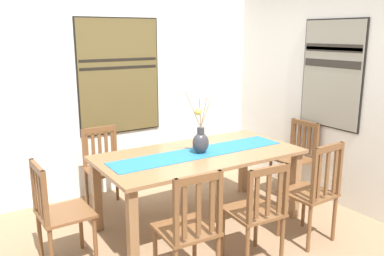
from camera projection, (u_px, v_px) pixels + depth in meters
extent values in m
cube|color=#8E7051|center=(210.00, 249.00, 3.72)|extent=(6.40, 6.40, 0.03)
cube|color=silver|center=(125.00, 81.00, 4.93)|extent=(6.40, 0.12, 2.70)
cube|color=silver|center=(352.00, 88.00, 4.37)|extent=(0.12, 6.40, 2.70)
cube|color=#8E6642|center=(199.00, 154.00, 4.02)|extent=(2.02, 1.02, 0.03)
cube|color=#8E6642|center=(133.00, 230.00, 3.27)|extent=(0.08, 0.08, 0.73)
cube|color=#8E6642|center=(295.00, 185.00, 4.24)|extent=(0.08, 0.08, 0.73)
cube|color=#8E6642|center=(97.00, 195.00, 3.98)|extent=(0.08, 0.08, 0.73)
cube|color=#8E6642|center=(243.00, 163.00, 4.95)|extent=(0.08, 0.08, 0.73)
cube|color=#236B93|center=(199.00, 152.00, 4.02)|extent=(1.86, 0.36, 0.01)
ellipsoid|color=#333338|center=(201.00, 143.00, 3.98)|extent=(0.17, 0.14, 0.21)
cylinder|color=#333338|center=(201.00, 131.00, 3.95)|extent=(0.07, 0.07, 0.07)
cylinder|color=#997F5B|center=(206.00, 114.00, 3.94)|extent=(0.12, 0.01, 0.26)
cylinder|color=#997F5B|center=(193.00, 110.00, 3.85)|extent=(0.18, 0.01, 0.36)
cylinder|color=#997F5B|center=(200.00, 113.00, 3.88)|extent=(0.05, 0.05, 0.29)
cylinder|color=#997F5B|center=(204.00, 113.00, 3.89)|extent=(0.04, 0.06, 0.30)
sphere|color=#E5CC4C|center=(198.00, 112.00, 3.86)|extent=(0.07, 0.07, 0.07)
cube|color=brown|center=(107.00, 170.00, 4.42)|extent=(0.42, 0.42, 0.03)
cylinder|color=brown|center=(129.00, 192.00, 4.42)|extent=(0.04, 0.04, 0.45)
cylinder|color=brown|center=(98.00, 199.00, 4.23)|extent=(0.04, 0.04, 0.45)
cylinder|color=brown|center=(117.00, 182.00, 4.72)|extent=(0.04, 0.04, 0.45)
cylinder|color=brown|center=(87.00, 188.00, 4.53)|extent=(0.04, 0.04, 0.45)
cube|color=brown|center=(115.00, 143.00, 4.62)|extent=(0.04, 0.04, 0.43)
cube|color=brown|center=(84.00, 148.00, 4.43)|extent=(0.04, 0.04, 0.43)
cube|color=brown|center=(99.00, 130.00, 4.48)|extent=(0.38, 0.03, 0.06)
cube|color=brown|center=(113.00, 145.00, 4.61)|extent=(0.04, 0.02, 0.34)
cube|color=brown|center=(106.00, 146.00, 4.57)|extent=(0.04, 0.02, 0.34)
cube|color=brown|center=(100.00, 147.00, 4.53)|extent=(0.04, 0.02, 0.34)
cube|color=brown|center=(93.00, 148.00, 4.49)|extent=(0.04, 0.02, 0.34)
cube|color=brown|center=(87.00, 149.00, 4.45)|extent=(0.04, 0.02, 0.34)
cube|color=brown|center=(186.00, 230.00, 3.08)|extent=(0.44, 0.44, 0.03)
cylinder|color=brown|center=(155.00, 253.00, 3.20)|extent=(0.04, 0.04, 0.45)
cylinder|color=brown|center=(195.00, 242.00, 3.37)|extent=(0.04, 0.04, 0.45)
cube|color=brown|center=(176.00, 213.00, 2.77)|extent=(0.04, 0.04, 0.49)
cube|color=brown|center=(220.00, 202.00, 2.95)|extent=(0.04, 0.04, 0.49)
cube|color=brown|center=(199.00, 179.00, 2.81)|extent=(0.38, 0.05, 0.06)
cube|color=brown|center=(184.00, 213.00, 2.81)|extent=(0.04, 0.02, 0.40)
cube|color=brown|center=(198.00, 209.00, 2.86)|extent=(0.04, 0.02, 0.40)
cube|color=brown|center=(212.00, 206.00, 2.92)|extent=(0.04, 0.02, 0.40)
cube|color=brown|center=(65.00, 213.00, 3.36)|extent=(0.43, 0.43, 0.03)
cylinder|color=brown|center=(81.00, 225.00, 3.66)|extent=(0.04, 0.04, 0.45)
cylinder|color=brown|center=(95.00, 242.00, 3.37)|extent=(0.04, 0.04, 0.45)
cylinder|color=brown|center=(40.00, 236.00, 3.46)|extent=(0.04, 0.04, 0.45)
cylinder|color=brown|center=(52.00, 255.00, 3.17)|extent=(0.04, 0.04, 0.45)
cube|color=brown|center=(34.00, 185.00, 3.34)|extent=(0.04, 0.04, 0.45)
cube|color=brown|center=(45.00, 199.00, 3.05)|extent=(0.04, 0.04, 0.45)
cube|color=brown|center=(37.00, 168.00, 3.15)|extent=(0.04, 0.38, 0.06)
cube|color=brown|center=(35.00, 188.00, 3.31)|extent=(0.02, 0.04, 0.36)
cube|color=brown|center=(38.00, 192.00, 3.24)|extent=(0.02, 0.04, 0.36)
cube|color=brown|center=(41.00, 195.00, 3.17)|extent=(0.02, 0.04, 0.36)
cube|color=brown|center=(44.00, 199.00, 3.09)|extent=(0.02, 0.04, 0.36)
cube|color=brown|center=(293.00, 159.00, 4.81)|extent=(0.45, 0.45, 0.03)
cylinder|color=brown|center=(293.00, 185.00, 4.62)|extent=(0.04, 0.04, 0.45)
cylinder|color=brown|center=(270.00, 176.00, 4.90)|extent=(0.04, 0.04, 0.45)
cylinder|color=brown|center=(313.00, 179.00, 4.82)|extent=(0.04, 0.04, 0.45)
cylinder|color=brown|center=(290.00, 171.00, 5.11)|extent=(0.04, 0.04, 0.45)
cube|color=brown|center=(317.00, 141.00, 4.72)|extent=(0.04, 0.04, 0.43)
cube|color=brown|center=(293.00, 135.00, 5.00)|extent=(0.04, 0.04, 0.43)
cube|color=brown|center=(305.00, 123.00, 4.82)|extent=(0.06, 0.38, 0.06)
cube|color=brown|center=(314.00, 142.00, 4.75)|extent=(0.02, 0.04, 0.34)
cube|color=brown|center=(309.00, 141.00, 4.81)|extent=(0.02, 0.04, 0.34)
cube|color=brown|center=(304.00, 139.00, 4.87)|extent=(0.02, 0.04, 0.34)
cube|color=brown|center=(299.00, 138.00, 4.93)|extent=(0.02, 0.04, 0.34)
cube|color=brown|center=(294.00, 137.00, 4.99)|extent=(0.02, 0.04, 0.34)
cube|color=brown|center=(308.00, 193.00, 3.78)|extent=(0.44, 0.44, 0.03)
cylinder|color=brown|center=(279.00, 214.00, 3.88)|extent=(0.04, 0.04, 0.45)
cylinder|color=brown|center=(304.00, 205.00, 4.08)|extent=(0.04, 0.04, 0.45)
cylinder|color=brown|center=(309.00, 229.00, 3.59)|extent=(0.04, 0.04, 0.45)
cylinder|color=brown|center=(334.00, 219.00, 3.79)|extent=(0.04, 0.04, 0.45)
cube|color=brown|center=(314.00, 176.00, 3.47)|extent=(0.04, 0.04, 0.50)
cube|color=brown|center=(340.00, 168.00, 3.67)|extent=(0.04, 0.04, 0.50)
cube|color=brown|center=(329.00, 148.00, 3.52)|extent=(0.38, 0.05, 0.06)
cube|color=brown|center=(319.00, 176.00, 3.51)|extent=(0.04, 0.02, 0.41)
cube|color=brown|center=(327.00, 174.00, 3.57)|extent=(0.04, 0.02, 0.41)
cube|color=brown|center=(335.00, 171.00, 3.63)|extent=(0.04, 0.02, 0.41)
cube|color=brown|center=(253.00, 211.00, 3.40)|extent=(0.45, 0.45, 0.03)
cylinder|color=brown|center=(223.00, 233.00, 3.52)|extent=(0.04, 0.04, 0.45)
cylinder|color=brown|center=(256.00, 224.00, 3.69)|extent=(0.04, 0.04, 0.45)
cylinder|color=brown|center=(247.00, 252.00, 3.21)|extent=(0.04, 0.04, 0.45)
cylinder|color=brown|center=(282.00, 241.00, 3.38)|extent=(0.04, 0.04, 0.45)
cube|color=brown|center=(250.00, 198.00, 3.10)|extent=(0.04, 0.04, 0.44)
cube|color=brown|center=(286.00, 189.00, 3.26)|extent=(0.04, 0.04, 0.44)
cube|color=brown|center=(269.00, 171.00, 3.14)|extent=(0.38, 0.06, 0.06)
cube|color=brown|center=(257.00, 198.00, 3.13)|extent=(0.04, 0.02, 0.35)
cube|color=brown|center=(268.00, 195.00, 3.18)|extent=(0.04, 0.02, 0.35)
cube|color=brown|center=(279.00, 192.00, 3.24)|extent=(0.04, 0.02, 0.35)
cube|color=black|center=(119.00, 76.00, 4.82)|extent=(1.03, 0.04, 1.37)
cube|color=brown|center=(120.00, 76.00, 4.80)|extent=(1.00, 0.01, 1.34)
cube|color=black|center=(119.00, 60.00, 4.75)|extent=(0.97, 0.00, 0.03)
cube|color=black|center=(119.00, 68.00, 4.77)|extent=(0.97, 0.00, 0.03)
cube|color=black|center=(332.00, 74.00, 4.49)|extent=(0.04, 0.81, 1.21)
cube|color=gray|center=(331.00, 74.00, 4.48)|extent=(0.01, 0.78, 1.18)
cube|color=#2D2823|center=(333.00, 47.00, 4.41)|extent=(0.00, 0.75, 0.07)
cube|color=#2D2823|center=(331.00, 64.00, 4.45)|extent=(0.00, 0.75, 0.08)
cube|color=#2D2823|center=(333.00, 49.00, 4.41)|extent=(0.00, 0.75, 0.05)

